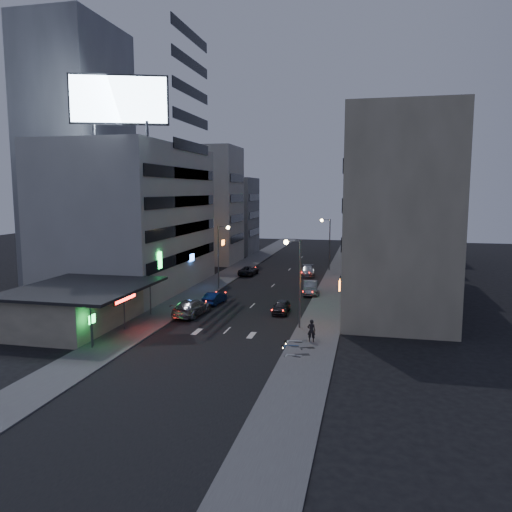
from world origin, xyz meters
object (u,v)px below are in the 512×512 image
(scooter_silver_b, at_px, (302,334))
(scooter_black_a, at_px, (309,347))
(road_car_silver, at_px, (192,307))
(scooter_silver_a, at_px, (302,349))
(person, at_px, (311,331))
(scooter_blue, at_px, (299,339))
(road_car_blue, at_px, (215,298))
(scooter_black_b, at_px, (314,340))
(parked_car_right_mid, at_px, (310,288))
(parked_car_right_far, at_px, (308,271))
(parked_car_right_near, at_px, (281,307))
(parked_car_left, at_px, (249,271))

(scooter_silver_b, bearing_deg, scooter_black_a, -168.48)
(road_car_silver, relative_size, scooter_silver_a, 3.31)
(person, xyz_separation_m, scooter_blue, (-0.84, -1.27, -0.39))
(scooter_blue, bearing_deg, road_car_blue, 35.56)
(scooter_black_b, height_order, scooter_silver_b, scooter_silver_b)
(parked_car_right_mid, height_order, person, person)
(parked_car_right_mid, bearing_deg, scooter_silver_b, -91.66)
(parked_car_right_mid, distance_m, scooter_silver_b, 19.66)
(road_car_blue, height_order, scooter_silver_a, road_car_blue)
(parked_car_right_mid, distance_m, scooter_black_b, 21.09)
(person, bearing_deg, scooter_blue, 52.11)
(road_car_blue, xyz_separation_m, scooter_black_b, (12.47, -13.35, -0.03))
(parked_car_right_far, distance_m, scooter_silver_b, 33.09)
(road_car_blue, bearing_deg, parked_car_right_far, -104.89)
(person, distance_m, scooter_black_a, 3.15)
(scooter_silver_b, bearing_deg, parked_car_right_mid, -0.52)
(road_car_blue, xyz_separation_m, scooter_blue, (11.29, -13.25, -0.01))
(road_car_silver, distance_m, scooter_blue, 14.29)
(scooter_black_a, bearing_deg, scooter_black_b, -21.93)
(parked_car_right_far, relative_size, person, 2.64)
(road_car_blue, height_order, scooter_silver_b, road_car_blue)
(parked_car_right_mid, bearing_deg, road_car_silver, -135.14)
(parked_car_right_near, relative_size, parked_car_right_far, 0.78)
(scooter_silver_a, height_order, scooter_blue, scooter_blue)
(scooter_black_b, bearing_deg, parked_car_right_mid, -13.02)
(road_car_silver, height_order, scooter_silver_a, road_car_silver)
(scooter_black_a, relative_size, scooter_blue, 0.95)
(parked_car_right_far, xyz_separation_m, scooter_black_a, (4.48, -35.96, -0.08))
(road_car_silver, bearing_deg, scooter_silver_a, 146.02)
(scooter_black_a, relative_size, scooter_silver_a, 0.97)
(parked_car_right_near, bearing_deg, road_car_blue, 161.42)
(road_car_silver, bearing_deg, person, 158.42)
(road_car_blue, xyz_separation_m, scooter_black_a, (12.31, -15.09, -0.03))
(scooter_silver_b, bearing_deg, scooter_silver_a, -178.36)
(scooter_blue, relative_size, scooter_black_b, 1.04)
(scooter_silver_a, height_order, scooter_black_b, scooter_silver_a)
(parked_car_left, relative_size, scooter_black_a, 2.82)
(person, bearing_deg, parked_car_left, -72.14)
(scooter_blue, bearing_deg, road_car_silver, 52.24)
(road_car_blue, bearing_deg, parked_car_right_mid, -136.61)
(road_car_silver, bearing_deg, parked_car_right_near, -156.12)
(scooter_silver_a, xyz_separation_m, scooter_black_b, (0.64, 2.37, -0.01))
(parked_car_right_near, height_order, scooter_black_a, parked_car_right_near)
(parked_car_right_mid, relative_size, scooter_silver_a, 2.76)
(parked_car_right_mid, bearing_deg, person, -89.51)
(parked_car_right_mid, bearing_deg, scooter_black_b, -89.01)
(parked_car_left, height_order, scooter_silver_a, parked_car_left)
(road_car_blue, distance_m, scooter_silver_b, 16.56)
(parked_car_right_near, bearing_deg, parked_car_right_mid, 79.10)
(parked_car_right_near, bearing_deg, parked_car_left, 111.08)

